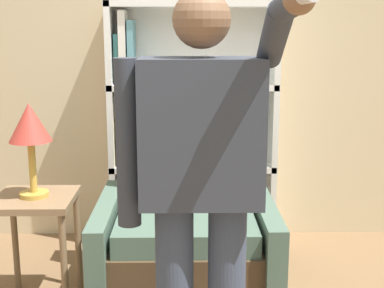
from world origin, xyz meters
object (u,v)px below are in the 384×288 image
at_px(bookcase, 179,128).
at_px(armchair, 186,236).
at_px(person_standing, 201,180).
at_px(table_lamp, 30,128).
at_px(side_table, 36,217).

xyz_separation_m(bookcase, armchair, (0.05, -0.79, -0.48)).
relative_size(armchair, person_standing, 0.69).
bearing_deg(table_lamp, armchair, 7.27).
xyz_separation_m(armchair, table_lamp, (-0.82, -0.10, 0.65)).
distance_m(person_standing, side_table, 1.28).
height_order(armchair, side_table, armchair).
distance_m(armchair, side_table, 0.84).
height_order(person_standing, table_lamp, person_standing).
relative_size(person_standing, table_lamp, 3.26).
relative_size(bookcase, side_table, 2.70).
bearing_deg(bookcase, armchair, -86.61).
bearing_deg(person_standing, table_lamp, 136.62).
bearing_deg(armchair, person_standing, -86.64).
bearing_deg(table_lamp, side_table, -146.31).
bearing_deg(table_lamp, person_standing, -43.38).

